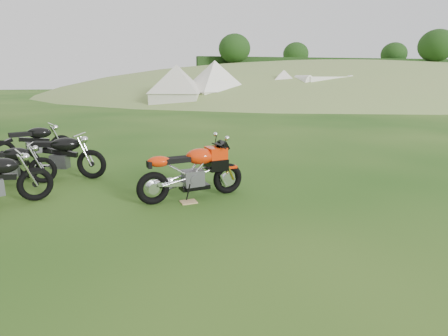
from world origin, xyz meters
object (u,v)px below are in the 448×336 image
object	(u,v)px
vintage_moto_c	(58,155)
tent_mid	(215,85)
plywood_board	(189,202)
caravan	(323,91)
tent_right	(283,87)
vintage_moto_b	(9,164)
tent_left	(177,87)
sport_motorcycle	(192,168)
vintage_moto_d	(32,142)

from	to	relation	value
vintage_moto_c	tent_mid	bearing A→B (deg)	84.68
plywood_board	tent_mid	xyz separation A→B (m)	(4.94, 20.64, 1.45)
caravan	tent_right	bearing A→B (deg)	154.40
vintage_moto_b	tent_right	distance (m)	22.54
tent_left	caravan	xyz separation A→B (m)	(10.52, -0.61, -0.34)
tent_mid	caravan	bearing A→B (deg)	-26.31
sport_motorcycle	vintage_moto_c	size ratio (longest dim) A/B	0.96
vintage_moto_c	vintage_moto_d	size ratio (longest dim) A/B	1.03
sport_motorcycle	caravan	world-z (taller)	caravan
vintage_moto_b	tent_mid	bearing A→B (deg)	65.02
plywood_board	tent_right	distance (m)	22.47
sport_motorcycle	tent_mid	xyz separation A→B (m)	(4.85, 20.43, 0.91)
tent_left	tent_right	xyz separation A→B (m)	(7.77, 0.21, -0.09)
vintage_moto_d	caravan	distance (m)	22.12
vintage_moto_d	tent_right	world-z (taller)	tent_right
tent_left	tent_right	distance (m)	7.78
vintage_moto_c	tent_left	xyz separation A→B (m)	(4.54, 17.76, 0.87)
tent_right	plywood_board	bearing A→B (deg)	-97.89
tent_left	tent_right	bearing A→B (deg)	20.78
tent_left	tent_right	world-z (taller)	tent_left
sport_motorcycle	vintage_moto_c	bearing A→B (deg)	129.45
sport_motorcycle	vintage_moto_d	bearing A→B (deg)	119.35
vintage_moto_b	caravan	world-z (taller)	caravan
vintage_moto_d	vintage_moto_b	bearing A→B (deg)	-111.53
sport_motorcycle	vintage_moto_b	world-z (taller)	sport_motorcycle
vintage_moto_c	sport_motorcycle	bearing A→B (deg)	-21.99
vintage_moto_b	tent_right	bearing A→B (deg)	52.70
caravan	tent_left	bearing A→B (deg)	167.64
plywood_board	vintage_moto_c	world-z (taller)	vintage_moto_c
vintage_moto_c	tent_left	size ratio (longest dim) A/B	0.60
sport_motorcycle	plywood_board	distance (m)	0.59
vintage_moto_c	caravan	world-z (taller)	caravan
plywood_board	vintage_moto_c	distance (m)	3.23
vintage_moto_c	caravan	xyz separation A→B (m)	(15.07, 17.15, 0.53)
sport_motorcycle	vintage_moto_c	xyz separation A→B (m)	(-2.46, 1.94, -0.05)
vintage_moto_c	tent_right	bearing A→B (deg)	71.82
plywood_board	vintage_moto_b	bearing A→B (deg)	150.32
sport_motorcycle	caravan	xyz separation A→B (m)	(12.60, 19.09, 0.48)
vintage_moto_b	tent_right	xyz separation A→B (m)	(13.15, 18.28, 0.85)
sport_motorcycle	tent_mid	world-z (taller)	tent_mid
sport_motorcycle	tent_mid	bearing A→B (deg)	64.34
tent_mid	caravan	size ratio (longest dim) A/B	0.76
sport_motorcycle	tent_left	world-z (taller)	tent_left
tent_left	tent_mid	size ratio (longest dim) A/B	0.94
vintage_moto_c	tent_left	world-z (taller)	tent_left
vintage_moto_d	tent_mid	xyz separation A→B (m)	(8.22, 16.64, 0.97)
sport_motorcycle	tent_right	bearing A→B (deg)	51.35
sport_motorcycle	caravan	distance (m)	22.88
vintage_moto_d	tent_left	bearing A→B (deg)	47.69
tent_left	tent_right	size ratio (longest dim) A/B	1.07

